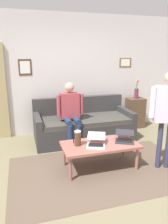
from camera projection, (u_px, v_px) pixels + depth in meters
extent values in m
plane|color=#756D50|center=(97.00, 176.00, 3.36)|extent=(7.68, 7.68, 0.00)
cube|color=brown|center=(102.00, 170.00, 3.53)|extent=(2.90, 1.72, 0.01)
cube|color=silver|center=(65.00, 75.00, 5.04)|extent=(7.04, 0.10, 2.70)
cube|color=brown|center=(125.00, 63.00, 5.34)|extent=(0.31, 0.02, 0.22)
cube|color=silver|center=(125.00, 63.00, 5.33)|extent=(0.24, 0.00, 0.17)
cube|color=#4A3021|center=(25.00, 67.00, 4.70)|extent=(0.28, 0.02, 0.35)
cube|color=silver|center=(25.00, 67.00, 4.69)|extent=(0.21, 0.00, 0.26)
cube|color=#333232|center=(84.00, 130.00, 4.76)|extent=(2.09, 0.92, 0.42)
cube|color=#3E3D37|center=(84.00, 119.00, 4.67)|extent=(1.85, 0.84, 0.08)
cube|color=#333232|center=(79.00, 106.00, 5.01)|extent=(2.09, 0.14, 0.46)
cube|color=#333232|center=(125.00, 113.00, 4.95)|extent=(0.12, 0.92, 0.20)
cube|color=#333232|center=(37.00, 120.00, 4.41)|extent=(0.12, 0.92, 0.20)
cube|color=#97594E|center=(100.00, 145.00, 3.51)|extent=(1.23, 0.61, 0.04)
cylinder|color=#996051|center=(137.00, 159.00, 3.50)|extent=(0.05, 0.05, 0.39)
cylinder|color=#985653|center=(70.00, 169.00, 3.20)|extent=(0.05, 0.05, 0.39)
cylinder|color=#8E6146|center=(123.00, 147.00, 3.94)|extent=(0.05, 0.05, 0.39)
cylinder|color=#955A49|center=(64.00, 155.00, 3.64)|extent=(0.05, 0.05, 0.39)
cube|color=silver|center=(96.00, 146.00, 3.41)|extent=(0.35, 0.33, 0.01)
cube|color=black|center=(96.00, 145.00, 3.42)|extent=(0.27, 0.22, 0.00)
cube|color=silver|center=(96.00, 136.00, 3.52)|extent=(0.35, 0.31, 0.06)
cube|color=#232B2A|center=(96.00, 136.00, 3.51)|extent=(0.31, 0.28, 0.05)
cube|color=#28282D|center=(125.00, 141.00, 3.58)|extent=(0.37, 0.34, 0.01)
cube|color=black|center=(125.00, 141.00, 3.60)|extent=(0.29, 0.23, 0.00)
cube|color=#28282D|center=(125.00, 132.00, 3.68)|extent=(0.37, 0.32, 0.04)
cube|color=#291B35|center=(125.00, 132.00, 3.67)|extent=(0.33, 0.29, 0.03)
cylinder|color=#4C3323|center=(78.00, 139.00, 3.42)|extent=(0.10, 0.10, 0.22)
cylinder|color=#B7B7BC|center=(78.00, 132.00, 3.39)|extent=(0.11, 0.11, 0.02)
sphere|color=#B2B2B7|center=(78.00, 130.00, 3.38)|extent=(0.03, 0.03, 0.03)
cube|color=black|center=(74.00, 139.00, 3.40)|extent=(0.01, 0.01, 0.16)
cube|color=brown|center=(135.00, 113.00, 5.52)|extent=(0.42, 0.32, 0.75)
cylinder|color=brown|center=(136.00, 93.00, 5.39)|extent=(0.10, 0.10, 0.24)
cylinder|color=#3D7038|center=(138.00, 85.00, 5.34)|extent=(0.01, 0.02, 0.19)
sphere|color=#D84668|center=(138.00, 81.00, 5.31)|extent=(0.05, 0.05, 0.05)
cylinder|color=#3D7038|center=(137.00, 85.00, 5.31)|extent=(0.01, 0.02, 0.20)
sphere|color=yellow|center=(137.00, 80.00, 5.28)|extent=(0.03, 0.03, 0.03)
cylinder|color=#3D7038|center=(136.00, 85.00, 5.35)|extent=(0.01, 0.01, 0.15)
sphere|color=silver|center=(137.00, 82.00, 5.34)|extent=(0.03, 0.03, 0.03)
cylinder|color=#3D7038|center=(137.00, 85.00, 5.35)|extent=(0.03, 0.02, 0.17)
sphere|color=gold|center=(137.00, 82.00, 5.34)|extent=(0.04, 0.04, 0.04)
cylinder|color=#31334A|center=(168.00, 145.00, 3.53)|extent=(0.08, 0.08, 0.80)
cylinder|color=#31334A|center=(159.00, 145.00, 3.53)|extent=(0.08, 0.08, 0.80)
cube|color=silver|center=(168.00, 104.00, 3.35)|extent=(0.43, 0.28, 0.57)
cylinder|color=silver|center=(153.00, 102.00, 3.34)|extent=(0.10, 0.10, 0.48)
cylinder|color=#21304F|center=(79.00, 137.00, 4.26)|extent=(0.10, 0.10, 0.50)
cylinder|color=#21304F|center=(70.00, 138.00, 4.21)|extent=(0.10, 0.10, 0.50)
cylinder|color=#21304F|center=(76.00, 120.00, 4.34)|extent=(0.12, 0.40, 0.12)
cylinder|color=#21304F|center=(68.00, 121.00, 4.30)|extent=(0.12, 0.40, 0.12)
cube|color=#9E3E45|center=(70.00, 105.00, 4.42)|extent=(0.37, 0.20, 0.52)
cylinder|color=#9E3E45|center=(82.00, 104.00, 4.43)|extent=(0.08, 0.08, 0.42)
cylinder|color=#9E3E45|center=(59.00, 106.00, 4.30)|extent=(0.08, 0.08, 0.42)
sphere|color=tan|center=(69.00, 87.00, 4.32)|extent=(0.19, 0.19, 0.19)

